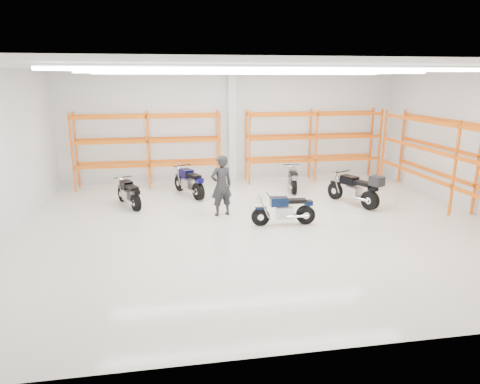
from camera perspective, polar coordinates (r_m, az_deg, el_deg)
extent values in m
plane|color=silver|center=(12.65, 2.93, -4.58)|extent=(14.00, 14.00, 0.00)
cube|color=white|center=(17.94, -1.16, 8.60)|extent=(14.00, 0.02, 4.50)
cube|color=white|center=(6.52, 14.65, -3.10)|extent=(14.00, 0.02, 4.50)
cube|color=white|center=(11.94, 3.22, 16.24)|extent=(14.00, 12.00, 0.02)
cube|color=white|center=(9.03, 7.58, 15.96)|extent=(10.00, 0.22, 0.10)
cube|color=white|center=(12.42, 2.69, 15.74)|extent=(10.00, 0.22, 0.10)
cube|color=white|center=(15.37, 0.23, 15.58)|extent=(10.00, 0.22, 0.10)
cylinder|color=black|center=(12.62, 2.74, -3.33)|extent=(0.55, 0.13, 0.54)
cylinder|color=black|center=(12.91, 8.72, -3.03)|extent=(0.57, 0.19, 0.56)
cylinder|color=silver|center=(12.62, 2.74, -3.33)|extent=(0.19, 0.14, 0.18)
cylinder|color=silver|center=(12.91, 8.72, -3.03)|extent=(0.21, 0.19, 0.20)
cube|color=#0A1632|center=(12.53, 2.76, -2.15)|extent=(0.33, 0.15, 0.05)
cube|color=#B7B7BC|center=(12.72, 5.90, -2.73)|extent=(0.49, 0.35, 0.34)
cube|color=#A5A5AA|center=(12.82, 7.39, -3.05)|extent=(0.64, 0.14, 0.07)
cube|color=#0A1632|center=(12.58, 5.21, -1.26)|extent=(0.52, 0.33, 0.25)
cube|color=black|center=(12.70, 7.46, -1.18)|extent=(0.61, 0.30, 0.11)
cube|color=#0A1632|center=(12.82, 9.10, -1.43)|extent=(0.24, 0.21, 0.15)
cylinder|color=black|center=(12.47, 3.85, -0.43)|extent=(0.06, 0.64, 0.03)
sphere|color=silver|center=(12.46, 2.61, -1.11)|extent=(0.17, 0.17, 0.17)
cylinder|color=silver|center=(12.70, 7.71, -3.24)|extent=(0.68, 0.11, 0.08)
cylinder|color=black|center=(15.65, -15.48, -0.25)|extent=(0.33, 0.54, 0.54)
cylinder|color=black|center=(14.41, -13.70, -1.38)|extent=(0.38, 0.58, 0.56)
cylinder|color=silver|center=(15.65, -15.48, -0.25)|extent=(0.19, 0.22, 0.18)
cylinder|color=silver|center=(14.41, -13.70, -1.38)|extent=(0.25, 0.26, 0.20)
cube|color=black|center=(15.59, -15.55, 0.72)|extent=(0.26, 0.35, 0.05)
cube|color=#B7B7BC|center=(14.98, -14.61, -0.43)|extent=(0.49, 0.57, 0.34)
cube|color=#A5A5AA|center=(14.69, -14.13, -1.07)|extent=(0.36, 0.62, 0.07)
cube|color=black|center=(15.04, -14.91, 0.97)|extent=(0.49, 0.59, 0.25)
cube|color=black|center=(14.58, -14.24, 0.58)|extent=(0.50, 0.66, 0.11)
cube|color=black|center=(14.25, -13.68, -0.01)|extent=(0.28, 0.30, 0.15)
cylinder|color=black|center=(15.28, -15.35, 1.92)|extent=(0.59, 0.29, 0.03)
sphere|color=silver|center=(15.57, -15.65, 1.59)|extent=(0.17, 0.17, 0.17)
cylinder|color=silver|center=(14.61, -14.61, -1.19)|extent=(0.36, 0.65, 0.08)
cylinder|color=black|center=(16.66, -8.08, 1.18)|extent=(0.36, 0.61, 0.62)
cylinder|color=black|center=(15.32, -5.57, 0.09)|extent=(0.43, 0.66, 0.64)
cylinder|color=silver|center=(16.66, -8.08, 1.18)|extent=(0.21, 0.25, 0.21)
cylinder|color=silver|center=(15.32, -5.57, 0.09)|extent=(0.28, 0.29, 0.23)
cube|color=#0C0943|center=(16.59, -8.12, 2.21)|extent=(0.29, 0.40, 0.06)
cube|color=#B7B7BC|center=(15.93, -6.84, 1.05)|extent=(0.55, 0.64, 0.39)
cube|color=#A5A5AA|center=(15.62, -6.18, 0.40)|extent=(0.41, 0.71, 0.08)
cube|color=#0C0943|center=(16.01, -7.19, 2.53)|extent=(0.55, 0.67, 0.29)
cube|color=black|center=(15.51, -6.23, 2.16)|extent=(0.56, 0.74, 0.12)
cube|color=#0C0943|center=(15.15, -5.47, 1.56)|extent=(0.31, 0.34, 0.16)
cylinder|color=black|center=(16.27, -7.76, 3.53)|extent=(0.67, 0.33, 0.04)
sphere|color=silver|center=(16.57, -8.21, 3.14)|extent=(0.20, 0.20, 0.20)
cylinder|color=silver|center=(15.51, -6.65, 0.28)|extent=(0.40, 0.74, 0.09)
cylinder|color=black|center=(17.45, 6.70, 1.72)|extent=(0.20, 0.55, 0.54)
cylinder|color=black|center=(16.14, 7.23, 0.66)|extent=(0.25, 0.58, 0.56)
cylinder|color=silver|center=(17.45, 6.70, 1.72)|extent=(0.15, 0.20, 0.18)
cylinder|color=silver|center=(16.14, 7.23, 0.66)|extent=(0.21, 0.23, 0.20)
cube|color=gray|center=(17.39, 6.73, 2.58)|extent=(0.19, 0.34, 0.05)
cube|color=#B7B7BC|center=(16.74, 6.98, 1.53)|extent=(0.40, 0.52, 0.34)
cube|color=#A5A5AA|center=(16.44, 7.10, 0.95)|extent=(0.21, 0.64, 0.07)
cube|color=gray|center=(16.83, 6.95, 2.79)|extent=(0.39, 0.55, 0.25)
cube|color=black|center=(16.34, 7.15, 2.42)|extent=(0.37, 0.63, 0.11)
cube|color=gray|center=(15.99, 7.30, 1.87)|extent=(0.23, 0.26, 0.14)
cylinder|color=black|center=(17.08, 6.85, 3.65)|extent=(0.63, 0.14, 0.03)
sphere|color=silver|center=(17.37, 6.74, 3.36)|extent=(0.17, 0.17, 0.17)
cylinder|color=silver|center=(16.38, 6.62, 0.92)|extent=(0.19, 0.68, 0.08)
cylinder|color=black|center=(15.74, 12.56, 0.16)|extent=(0.37, 0.62, 0.62)
cylinder|color=black|center=(14.76, 16.95, -1.06)|extent=(0.44, 0.66, 0.64)
cylinder|color=silver|center=(15.74, 12.56, 0.16)|extent=(0.22, 0.25, 0.21)
cylinder|color=silver|center=(14.76, 16.95, -1.06)|extent=(0.28, 0.29, 0.23)
cube|color=black|center=(15.66, 12.63, 1.26)|extent=(0.30, 0.40, 0.06)
cube|color=#B7B7BC|center=(15.19, 14.80, -0.02)|extent=(0.56, 0.65, 0.39)
cube|color=#A5A5AA|center=(14.97, 15.91, -0.72)|extent=(0.42, 0.71, 0.08)
cube|color=black|center=(15.21, 14.37, 1.56)|extent=(0.56, 0.67, 0.29)
cube|color=black|center=(14.85, 16.04, 1.12)|extent=(0.57, 0.75, 0.12)
cube|color=black|center=(14.61, 17.32, 0.47)|extent=(0.32, 0.34, 0.17)
cylinder|color=black|center=(15.39, 13.45, 2.64)|extent=(0.67, 0.34, 0.04)
sphere|color=silver|center=(15.63, 12.57, 2.25)|extent=(0.20, 0.20, 0.20)
cylinder|color=silver|center=(14.82, 15.62, -0.86)|extent=(0.41, 0.74, 0.09)
cube|color=black|center=(14.47, 17.79, 1.40)|extent=(0.49, 0.51, 0.31)
imported|color=black|center=(13.39, -2.50, 0.85)|extent=(0.80, 0.63, 1.94)
cube|color=white|center=(17.77, -1.07, 8.54)|extent=(0.32, 0.32, 4.50)
cube|color=#FA5409|center=(18.09, -20.99, 5.27)|extent=(0.07, 0.07, 3.00)
cube|color=#FA5409|center=(17.31, -21.49, 4.83)|extent=(0.07, 0.07, 3.00)
cube|color=#FA5409|center=(17.75, -12.07, 5.76)|extent=(0.07, 0.07, 3.00)
cube|color=#FA5409|center=(16.96, -12.16, 5.34)|extent=(0.07, 0.07, 3.00)
cube|color=#FA5409|center=(17.85, -3.01, 6.12)|extent=(0.07, 0.07, 3.00)
cube|color=#FA5409|center=(17.06, -2.69, 5.72)|extent=(0.07, 0.07, 3.00)
cube|color=#FA5409|center=(17.84, -11.97, 3.98)|extent=(5.60, 0.07, 0.12)
cube|color=#FA5409|center=(17.06, -12.06, 3.48)|extent=(5.60, 0.07, 0.12)
cube|color=#FA5409|center=(17.69, -12.13, 6.96)|extent=(5.60, 0.07, 0.12)
cube|color=#FA5409|center=(16.90, -12.23, 6.60)|extent=(5.60, 0.07, 0.12)
cube|color=#FA5409|center=(17.59, -12.30, 9.98)|extent=(5.60, 0.07, 0.12)
cube|color=#FA5409|center=(16.80, -12.41, 9.76)|extent=(5.60, 0.07, 0.12)
cube|color=#FA5409|center=(18.02, 0.81, 6.22)|extent=(0.07, 0.07, 3.00)
cube|color=#FA5409|center=(17.24, 1.29, 5.83)|extent=(0.07, 0.07, 3.00)
cube|color=#FA5409|center=(18.73, 9.32, 6.36)|extent=(0.07, 0.07, 3.00)
cube|color=#FA5409|center=(17.98, 10.13, 5.97)|extent=(0.07, 0.07, 3.00)
cube|color=#FA5409|center=(19.81, 17.06, 6.36)|extent=(0.07, 0.07, 3.00)
cube|color=#FA5409|center=(19.10, 18.12, 5.98)|extent=(0.07, 0.07, 3.00)
cube|color=#FA5409|center=(18.82, 9.24, 4.66)|extent=(5.60, 0.07, 0.12)
cube|color=#FA5409|center=(18.07, 10.05, 4.21)|extent=(5.60, 0.07, 0.12)
cube|color=#FA5409|center=(18.68, 9.36, 7.49)|extent=(5.60, 0.07, 0.12)
cube|color=#FA5409|center=(17.93, 10.19, 7.16)|extent=(5.60, 0.07, 0.12)
cube|color=#FA5409|center=(18.58, 9.49, 10.36)|extent=(5.60, 0.07, 0.12)
cube|color=#FA5409|center=(17.83, 10.33, 10.14)|extent=(5.60, 0.07, 0.12)
cube|color=#FA5409|center=(15.27, 29.13, 2.76)|extent=(0.07, 0.07, 3.00)
cube|color=#FA5409|center=(14.79, 26.71, 2.72)|extent=(0.07, 0.07, 3.00)
cube|color=#FA5409|center=(18.93, 20.75, 5.68)|extent=(0.07, 0.07, 3.00)
cube|color=#FA5409|center=(18.54, 18.61, 5.69)|extent=(0.07, 0.07, 3.00)
cube|color=#FA5409|center=(15.38, 28.87, 0.71)|extent=(0.07, 9.00, 0.12)
cube|color=#FA5409|center=(14.90, 26.46, 0.60)|extent=(0.07, 9.00, 0.12)
cube|color=#FA5409|center=(15.21, 29.31, 4.14)|extent=(0.07, 9.00, 0.12)
cube|color=#FA5409|center=(14.72, 26.87, 4.14)|extent=(0.07, 9.00, 0.12)
cube|color=#FA5409|center=(14.61, 27.30, 7.75)|extent=(0.07, 9.00, 0.12)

